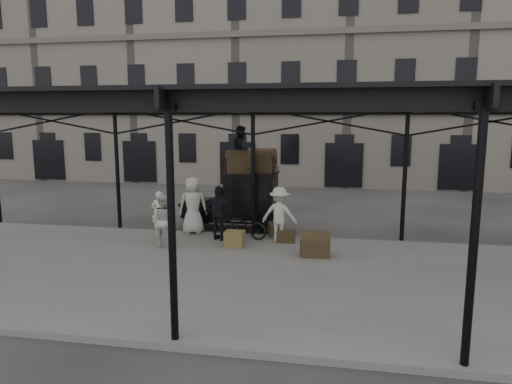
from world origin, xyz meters
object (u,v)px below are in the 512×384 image
steamer_trunk_roof_near (239,163)px  steamer_trunk_platform (315,246)px  porter_left (160,213)px  porter_official (219,213)px  bicycle (243,225)px  taxi (243,198)px

steamer_trunk_roof_near → steamer_trunk_platform: 4.72m
porter_left → steamer_trunk_roof_near: (2.45, 1.60, 1.61)m
porter_official → bicycle: size_ratio=1.03×
taxi → steamer_trunk_roof_near: 1.35m
taxi → bicycle: bearing=-78.6°
porter_official → steamer_trunk_roof_near: 2.34m
porter_left → bicycle: size_ratio=0.89×
bicycle → steamer_trunk_platform: bearing=-107.2°
porter_left → steamer_trunk_platform: 5.60m
steamer_trunk_roof_near → porter_official: bearing=-117.7°
bicycle → steamer_trunk_roof_near: 2.44m
porter_left → steamer_trunk_roof_near: 3.34m
steamer_trunk_roof_near → steamer_trunk_platform: (2.93, -3.06, -2.07)m
taxi → porter_left: (-2.53, -1.85, -0.28)m
taxi → bicycle: size_ratio=2.09×
steamer_trunk_roof_near → taxi: bearing=53.4°
steamer_trunk_platform → porter_official: bearing=155.8°
taxi → porter_official: taxi is taller
taxi → porter_left: taxi is taller
porter_left → steamer_trunk_platform: bearing=156.4°
taxi → steamer_trunk_roof_near: bearing=-108.1°
taxi → bicycle: taxi is taller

